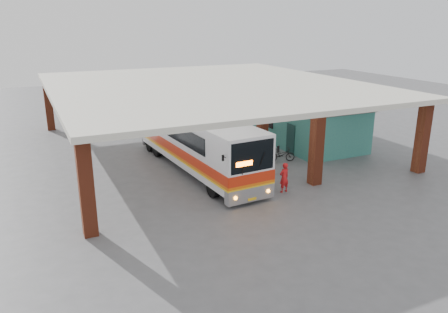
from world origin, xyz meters
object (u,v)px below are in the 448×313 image
pedestrian (284,178)px  red_chair (252,135)px  coach_bus (196,140)px  motorcycle (282,155)px

pedestrian → red_chair: pedestrian is taller
coach_bus → pedestrian: (2.88, -5.48, -1.04)m
pedestrian → coach_bus: bearing=-71.0°
motorcycle → pedestrian: pedestrian is taller
coach_bus → motorcycle: (5.66, -0.85, -1.41)m
coach_bus → red_chair: 8.28m
pedestrian → red_chair: bearing=-118.2°
coach_bus → red_chair: bearing=32.7°
coach_bus → pedestrian: 6.28m
coach_bus → motorcycle: 5.89m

